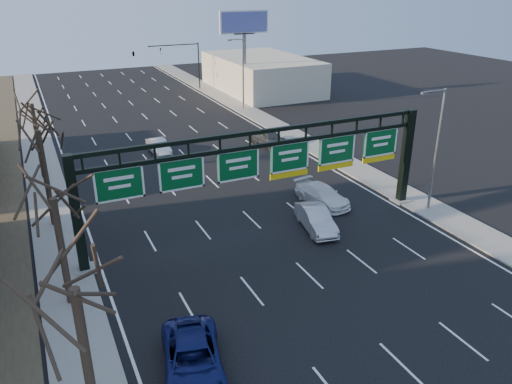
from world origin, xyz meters
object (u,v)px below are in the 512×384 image
car_blue_suv (193,359)px  car_white_wagon (322,195)px  sign_gantry (267,167)px  car_silver_sedan (316,219)px

car_blue_suv → car_white_wagon: 19.38m
sign_gantry → car_blue_suv: 14.24m
car_silver_sedan → car_white_wagon: 4.30m
car_blue_suv → car_white_wagon: (14.56, 12.79, -0.03)m
sign_gantry → car_white_wagon: size_ratio=4.93×
car_silver_sedan → sign_gantry: bearing=170.3°
car_blue_suv → car_white_wagon: bearing=54.6°
car_silver_sedan → car_white_wagon: (2.64, 3.39, -0.04)m
sign_gantry → car_white_wagon: bearing=20.8°
sign_gantry → car_blue_suv: sign_gantry is taller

